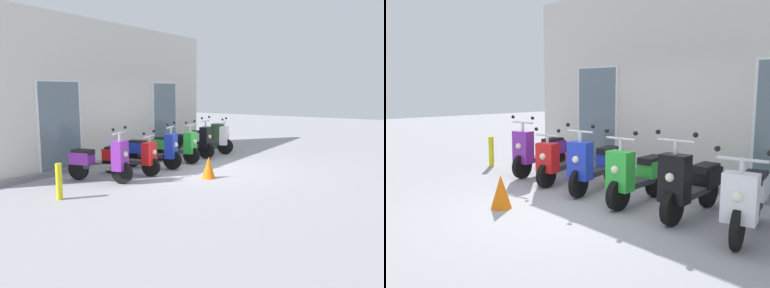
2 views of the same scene
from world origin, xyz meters
The scene contains 11 objects.
ground_plane centered at (0.00, 0.00, 0.00)m, with size 40.00×40.00×0.00m, color #939399.
storefront_facade centered at (0.00, 2.69, 1.90)m, with size 8.45×0.50×3.94m.
scooter_purple centered at (-2.31, 0.99, 0.49)m, with size 0.74×1.61×1.27m.
scooter_red centered at (-1.38, 0.93, 0.44)m, with size 0.71×1.56×1.10m.
scooter_blue centered at (-0.50, 0.92, 0.49)m, with size 0.75×1.60×1.25m.
scooter_green centered at (0.49, 0.89, 0.46)m, with size 0.59×1.52×1.22m.
scooter_black centered at (1.41, 0.98, 0.47)m, with size 0.61×1.63×1.27m.
scooter_white centered at (2.31, 0.83, 0.49)m, with size 0.76×1.53×1.17m.
traffic_cone centered at (-0.70, -0.88, 0.26)m, with size 0.32×0.32×0.52m, color orange.
trash_bin centered at (3.49, 1.18, 0.43)m, with size 0.50×0.50×0.85m, color #2D4C2D.
curb_bollard centered at (-3.73, 0.63, 0.35)m, with size 0.12×0.12×0.70m, color yellow.
Camera 1 is at (-8.30, -5.31, 2.10)m, focal length 35.72 mm.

